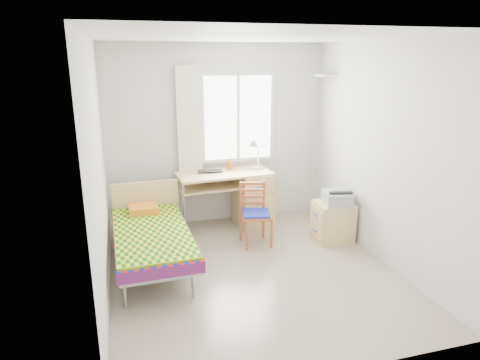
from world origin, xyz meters
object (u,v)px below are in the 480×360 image
Objects in this scene: chair at (255,209)px; printer at (337,197)px; desk at (248,196)px; cabinet at (332,221)px; bed at (151,234)px.

chair is 1.87× the size of printer.
printer is at bearing 1.38° from chair.
cabinet is at bearing -45.48° from desk.
cabinet is at bearing -0.32° from bed.
desk is 0.65m from chair.
chair reaches higher than printer.
desk is at bearing 94.22° from chair.
bed is at bearing -153.24° from desk.
chair reaches higher than bed.
printer is (0.03, -0.03, 0.35)m from cabinet.
desk is 3.03× the size of printer.
cabinet is 0.35m from printer.
bed reaches higher than cabinet.
printer is (1.07, -0.21, 0.14)m from chair.
bed is 3.55× the size of cabinet.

